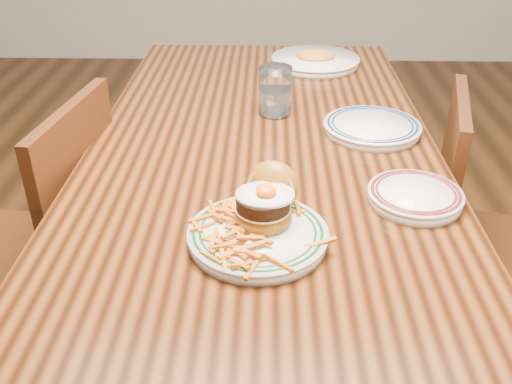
{
  "coord_description": "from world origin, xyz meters",
  "views": [
    {
      "loc": [
        0.02,
        -1.3,
        1.36
      ],
      "look_at": [
        -0.01,
        -0.44,
        0.85
      ],
      "focal_mm": 40.0,
      "sensor_mm": 36.0,
      "label": 1
    }
  ],
  "objects_px": {
    "chair_right": "(480,238)",
    "side_plate": "(415,196)",
    "chair_left": "(51,248)",
    "table": "(263,168)",
    "main_plate": "(260,223)"
  },
  "relations": [
    {
      "from": "main_plate",
      "to": "chair_left",
      "type": "bearing_deg",
      "value": 164.7
    },
    {
      "from": "chair_right",
      "to": "main_plate",
      "type": "bearing_deg",
      "value": 50.12
    },
    {
      "from": "chair_left",
      "to": "chair_right",
      "type": "relative_size",
      "value": 1.03
    },
    {
      "from": "main_plate",
      "to": "table",
      "type": "bearing_deg",
      "value": 106.27
    },
    {
      "from": "table",
      "to": "chair_left",
      "type": "xyz_separation_m",
      "value": [
        -0.56,
        -0.1,
        -0.2
      ]
    },
    {
      "from": "chair_right",
      "to": "main_plate",
      "type": "height_order",
      "value": "main_plate"
    },
    {
      "from": "table",
      "to": "main_plate",
      "type": "xyz_separation_m",
      "value": [
        0.0,
        -0.44,
        0.12
      ]
    },
    {
      "from": "chair_left",
      "to": "main_plate",
      "type": "relative_size",
      "value": 3.19
    },
    {
      "from": "chair_left",
      "to": "side_plate",
      "type": "bearing_deg",
      "value": -6.05
    },
    {
      "from": "chair_right",
      "to": "side_plate",
      "type": "height_order",
      "value": "chair_right"
    },
    {
      "from": "side_plate",
      "to": "main_plate",
      "type": "bearing_deg",
      "value": -147.42
    },
    {
      "from": "chair_left",
      "to": "chair_right",
      "type": "bearing_deg",
      "value": 12.17
    },
    {
      "from": "table",
      "to": "main_plate",
      "type": "distance_m",
      "value": 0.45
    },
    {
      "from": "chair_right",
      "to": "side_plate",
      "type": "bearing_deg",
      "value": 60.7
    },
    {
      "from": "table",
      "to": "side_plate",
      "type": "xyz_separation_m",
      "value": [
        0.31,
        -0.31,
        0.11
      ]
    }
  ]
}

